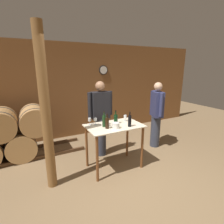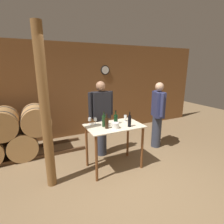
# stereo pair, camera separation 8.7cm
# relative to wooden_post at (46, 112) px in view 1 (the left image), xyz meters

# --- Properties ---
(ground_plane) EXTENTS (14.00, 14.00, 0.00)m
(ground_plane) POSITION_rel_wooden_post_xyz_m (1.27, -0.86, -1.35)
(ground_plane) COLOR brown
(back_wall) EXTENTS (8.40, 0.08, 2.70)m
(back_wall) POSITION_rel_wooden_post_xyz_m (1.27, 2.13, 0.00)
(back_wall) COLOR brown
(back_wall) RESTS_ON ground_plane
(tasting_table) EXTENTS (1.11, 0.69, 0.92)m
(tasting_table) POSITION_rel_wooden_post_xyz_m (1.25, 0.02, -0.61)
(tasting_table) COLOR beige
(tasting_table) RESTS_ON ground_plane
(wooden_post) EXTENTS (0.16, 0.16, 2.70)m
(wooden_post) POSITION_rel_wooden_post_xyz_m (0.00, 0.00, 0.00)
(wooden_post) COLOR brown
(wooden_post) RESTS_ON ground_plane
(wine_bottle_far_left) EXTENTS (0.07, 0.07, 0.31)m
(wine_bottle_far_left) POSITION_rel_wooden_post_xyz_m (1.04, 0.04, -0.31)
(wine_bottle_far_left) COLOR #193819
(wine_bottle_far_left) RESTS_ON tasting_table
(wine_bottle_left) EXTENTS (0.07, 0.07, 0.29)m
(wine_bottle_left) POSITION_rel_wooden_post_xyz_m (1.05, -0.08, -0.32)
(wine_bottle_left) COLOR black
(wine_bottle_left) RESTS_ON tasting_table
(wine_bottle_center) EXTENTS (0.08, 0.08, 0.28)m
(wine_bottle_center) POSITION_rel_wooden_post_xyz_m (1.34, 0.11, -0.33)
(wine_bottle_center) COLOR black
(wine_bottle_center) RESTS_ON tasting_table
(wine_bottle_right) EXTENTS (0.07, 0.07, 0.30)m
(wine_bottle_right) POSITION_rel_wooden_post_xyz_m (1.49, -0.18, -0.31)
(wine_bottle_right) COLOR black
(wine_bottle_right) RESTS_ON tasting_table
(wine_glass_near_left) EXTENTS (0.06, 0.06, 0.14)m
(wine_glass_near_left) POSITION_rel_wooden_post_xyz_m (0.84, 0.28, -0.33)
(wine_glass_near_left) COLOR silver
(wine_glass_near_left) RESTS_ON tasting_table
(wine_glass_near_center) EXTENTS (0.06, 0.06, 0.14)m
(wine_glass_near_center) POSITION_rel_wooden_post_xyz_m (0.93, 0.22, -0.32)
(wine_glass_near_center) COLOR silver
(wine_glass_near_center) RESTS_ON tasting_table
(wine_glass_near_right) EXTENTS (0.06, 0.06, 0.14)m
(wine_glass_near_right) POSITION_rel_wooden_post_xyz_m (1.14, 0.15, -0.33)
(wine_glass_near_right) COLOR silver
(wine_glass_near_right) RESTS_ON tasting_table
(wine_glass_far_side) EXTENTS (0.06, 0.06, 0.13)m
(wine_glass_far_side) POSITION_rel_wooden_post_xyz_m (1.59, 0.16, -0.34)
(wine_glass_far_side) COLOR silver
(wine_glass_far_side) RESTS_ON tasting_table
(ice_bucket) EXTENTS (0.14, 0.14, 0.11)m
(ice_bucket) POSITION_rel_wooden_post_xyz_m (1.20, -0.14, -0.38)
(ice_bucket) COLOR white
(ice_bucket) RESTS_ON tasting_table
(person_host) EXTENTS (0.34, 0.56, 1.68)m
(person_host) POSITION_rel_wooden_post_xyz_m (2.68, 0.42, -0.46)
(person_host) COLOR #333847
(person_host) RESTS_ON ground_plane
(person_visitor_with_scarf) EXTENTS (0.59, 0.24, 1.74)m
(person_visitor_with_scarf) POSITION_rel_wooden_post_xyz_m (1.23, 0.64, -0.43)
(person_visitor_with_scarf) COLOR #333847
(person_visitor_with_scarf) RESTS_ON ground_plane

